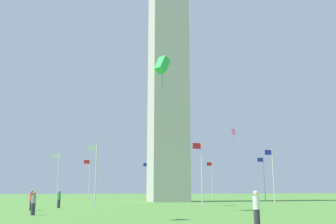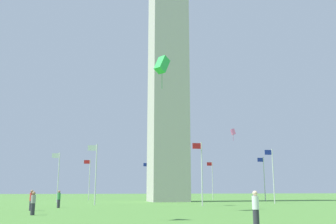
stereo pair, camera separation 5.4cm
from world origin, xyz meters
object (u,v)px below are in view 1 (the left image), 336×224
(flagpole_n, at_px, (58,175))
(person_green_shirt, at_px, (59,199))
(flagpole_sw, at_px, (212,178))
(kite_green_box, at_px, (162,65))
(person_white_shirt, at_px, (256,209))
(person_red_shirt, at_px, (32,200))
(flagpole_nw, at_px, (89,177))
(flagpole_e, at_px, (201,170))
(flagpole_ne, at_px, (95,171))
(person_blue_shirt, at_px, (255,200))
(flagpole_se, at_px, (273,173))
(flagpole_w, at_px, (148,179))
(kite_pink_box, at_px, (233,132))
(flagpole_s, at_px, (264,176))
(obelisk_monument, at_px, (168,43))
(person_gray_shirt, at_px, (33,203))

(flagpole_n, relative_size, person_green_shirt, 4.20)
(flagpole_sw, xyz_separation_m, kite_green_box, (18.09, 37.23, 8.51))
(person_white_shirt, distance_m, person_red_shirt, 21.27)
(flagpole_nw, height_order, person_green_shirt, flagpole_nw)
(flagpole_n, xyz_separation_m, flagpole_e, (-16.11, 16.11, 0.00))
(person_white_shirt, bearing_deg, flagpole_ne, 13.60)
(person_blue_shirt, bearing_deg, flagpole_se, -16.31)
(flagpole_n, relative_size, flagpole_sw, 1.00)
(flagpole_ne, relative_size, flagpole_se, 1.00)
(flagpole_nw, bearing_deg, flagpole_n, 67.50)
(flagpole_ne, height_order, flagpole_w, same)
(person_blue_shirt, distance_m, kite_pink_box, 18.58)
(person_green_shirt, height_order, kite_pink_box, kite_pink_box)
(flagpole_nw, bearing_deg, person_blue_shirt, 111.32)
(flagpole_n, distance_m, kite_pink_box, 25.57)
(person_red_shirt, bearing_deg, flagpole_s, -11.93)
(flagpole_w, relative_size, person_blue_shirt, 4.26)
(flagpole_e, height_order, flagpole_s, same)
(kite_green_box, bearing_deg, obelisk_monument, -104.66)
(flagpole_se, relative_size, kite_pink_box, 4.13)
(flagpole_w, xyz_separation_m, person_green_shirt, (15.06, 33.25, -3.06))
(flagpole_sw, relative_size, person_red_shirt, 4.08)
(flagpole_e, bearing_deg, person_red_shirt, 18.28)
(person_blue_shirt, xyz_separation_m, kite_green_box, (9.11, 1.84, 11.58))
(flagpole_w, relative_size, person_red_shirt, 4.08)
(person_blue_shirt, height_order, kite_green_box, kite_green_box)
(flagpole_se, bearing_deg, flagpole_s, -112.50)
(flagpole_w, relative_size, flagpole_nw, 1.00)
(flagpole_w, relative_size, kite_green_box, 2.37)
(flagpole_sw, distance_m, person_red_shirt, 43.82)
(obelisk_monument, distance_m, flagpole_nw, 26.95)
(flagpole_n, bearing_deg, person_white_shirt, 105.53)
(flagpole_e, relative_size, person_red_shirt, 4.08)
(flagpole_ne, height_order, person_green_shirt, flagpole_ne)
(flagpole_sw, bearing_deg, flagpole_n, 22.50)
(flagpole_s, relative_size, person_white_shirt, 4.22)
(person_white_shirt, relative_size, person_gray_shirt, 1.04)
(person_gray_shirt, bearing_deg, flagpole_nw, -0.03)
(flagpole_e, distance_m, kite_green_box, 14.55)
(flagpole_e, xyz_separation_m, person_blue_shirt, (-2.42, 7.89, -3.07))
(flagpole_w, bearing_deg, flagpole_se, 112.50)
(person_gray_shirt, distance_m, kite_green_box, 15.21)
(flagpole_se, relative_size, flagpole_nw, 1.00)
(flagpole_n, xyz_separation_m, flagpole_ne, (-4.72, 11.39, 0.00))
(flagpole_w, height_order, kite_green_box, kite_green_box)
(flagpole_s, xyz_separation_m, flagpole_nw, (27.50, -11.39, 0.00))
(flagpole_n, relative_size, kite_pink_box, 4.13)
(kite_pink_box, bearing_deg, flagpole_s, -136.23)
(person_white_shirt, height_order, person_gray_shirt, person_white_shirt)
(flagpole_e, relative_size, person_gray_shirt, 4.37)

